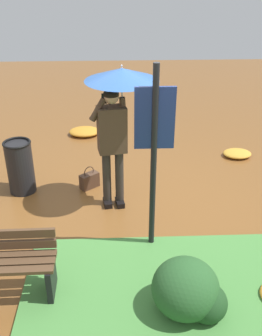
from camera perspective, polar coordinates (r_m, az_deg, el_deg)
The scene contains 8 objects.
ground_plane at distance 5.84m, azimuth -0.59°, elevation -5.52°, with size 18.00×18.00×0.00m, color brown.
person_with_umbrella at distance 5.23m, azimuth -1.95°, elevation 9.32°, with size 0.96×0.96×2.04m.
info_sign_post at distance 4.40m, azimuth 3.33°, elevation 3.97°, with size 0.44×0.07×2.30m.
handbag at distance 6.27m, azimuth -5.97°, elevation -1.76°, with size 0.32×0.30×0.37m.
trash_bin at distance 6.24m, azimuth -15.59°, elevation 0.18°, with size 0.42×0.42×0.83m.
shrub_cluster at distance 4.20m, azimuth 8.36°, elevation -17.04°, with size 0.75×0.68×0.61m.
leaf_pile_near_person at distance 7.48m, azimuth 14.96°, elevation 2.02°, with size 0.51×0.41×0.11m.
leaf_pile_far_path at distance 8.17m, azimuth -6.68°, elevation 5.21°, with size 0.62×0.50×0.14m.
Camera 1 is at (-0.14, -4.85, 3.26)m, focal length 42.58 mm.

